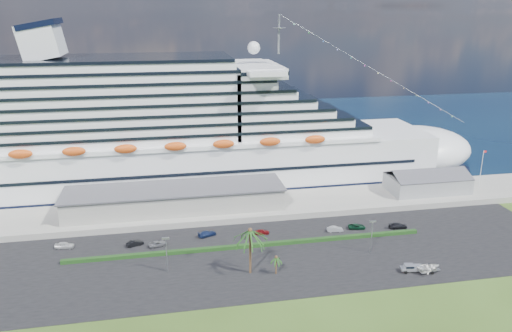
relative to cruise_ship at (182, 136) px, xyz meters
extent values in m
plane|color=#344A18|center=(21.53, -64.00, -16.69)|extent=(420.00, 420.00, 0.00)
cube|color=black|center=(21.53, -53.00, -16.63)|extent=(140.00, 38.00, 0.12)
cube|color=gray|center=(21.53, -24.00, -15.79)|extent=(240.00, 20.00, 1.80)
cube|color=black|center=(21.53, 66.00, -16.68)|extent=(420.00, 160.00, 0.02)
cube|color=silver|center=(1.53, 0.00, -8.69)|extent=(160.00, 30.00, 16.00)
ellipsoid|color=silver|center=(81.53, 0.00, -8.69)|extent=(40.00, 30.00, 16.00)
cube|color=black|center=(1.53, 0.00, -15.49)|extent=(164.00, 30.60, 2.40)
cube|color=silver|center=(-10.47, 0.00, 12.91)|extent=(128.00, 26.00, 24.80)
cube|color=silver|center=(24.33, 0.00, 20.71)|extent=(14.00, 38.00, 3.20)
cube|color=silver|center=(-38.47, 0.00, 30.31)|extent=(11.58, 14.00, 11.58)
cylinder|color=gray|center=(31.53, 0.00, 31.31)|extent=(0.70, 0.70, 12.00)
ellipsoid|color=#CC4913|center=(-2.47, -15.80, 1.11)|extent=(90.00, 2.40, 2.60)
ellipsoid|color=#CC4913|center=(-2.47, 15.80, 1.11)|extent=(90.00, 2.40, 2.60)
cube|color=black|center=(1.53, 0.00, -7.89)|extent=(144.00, 30.40, 0.90)
cube|color=gray|center=(-3.47, -24.00, -11.89)|extent=(60.00, 14.00, 6.00)
cube|color=#4C4C54|center=(-3.47, -24.00, -8.79)|extent=(61.00, 15.00, 0.40)
cube|color=gray|center=(73.53, -24.00, -12.49)|extent=(24.00, 12.00, 4.80)
cube|color=#4C4C54|center=(73.53, -27.00, -8.89)|extent=(24.00, 6.31, 2.74)
cube|color=#4C4C54|center=(73.53, -21.00, -8.89)|extent=(24.00, 6.31, 2.74)
cylinder|color=silver|center=(91.53, -24.00, -8.89)|extent=(0.16, 0.16, 12.00)
cube|color=red|center=(92.03, -24.00, -3.29)|extent=(1.00, 0.04, 0.70)
cube|color=black|center=(13.53, -48.00, -16.12)|extent=(88.00, 1.10, 0.90)
cylinder|color=gray|center=(-6.47, -56.00, -12.57)|extent=(0.24, 0.24, 8.00)
cube|color=gray|center=(-6.47, -56.00, -8.47)|extent=(1.60, 0.35, 0.35)
cylinder|color=gray|center=(41.53, -56.00, -12.57)|extent=(0.24, 0.24, 8.00)
cube|color=gray|center=(41.53, -56.00, -8.47)|extent=(1.60, 0.35, 0.35)
cylinder|color=#47301E|center=(11.53, -60.00, -11.44)|extent=(0.54, 0.54, 10.50)
sphere|color=#47301E|center=(11.53, -60.00, -6.19)|extent=(0.98, 0.98, 0.98)
cylinder|color=#47301E|center=(17.03, -61.50, -14.59)|extent=(0.35, 0.35, 4.20)
sphere|color=#47301E|center=(17.03, -61.50, -12.49)|extent=(0.73, 0.73, 0.73)
imported|color=silver|center=(-30.93, -39.94, -15.80)|extent=(4.71, 2.33, 1.54)
imported|color=black|center=(-14.11, -41.88, -15.89)|extent=(4.39, 2.79, 1.36)
imported|color=gray|center=(-8.54, -43.13, -15.95)|extent=(4.89, 3.16, 1.25)
imported|color=navy|center=(3.90, -39.81, -15.88)|extent=(5.18, 3.60, 1.39)
imported|color=maroon|center=(17.99, -41.28, -15.94)|extent=(3.80, 1.65, 1.28)
imported|color=#A7A9AE|center=(37.06, -43.33, -15.89)|extent=(4.30, 1.91, 1.37)
imported|color=#0C321F|center=(43.31, -42.77, -15.94)|extent=(4.89, 2.93, 1.27)
imported|color=black|center=(54.15, -44.55, -15.86)|extent=(5.03, 2.36, 1.42)
cylinder|color=black|center=(45.15, -67.00, -16.21)|extent=(0.76, 0.37, 0.72)
cylinder|color=black|center=(45.15, -65.28, -16.21)|extent=(0.76, 0.37, 0.72)
cylinder|color=black|center=(48.31, -67.00, -16.21)|extent=(0.76, 0.37, 0.72)
cylinder|color=black|center=(48.31, -65.28, -16.21)|extent=(0.76, 0.37, 0.72)
cube|color=#BABDC2|center=(46.87, -66.14, -15.90)|extent=(5.12, 2.62, 0.63)
cube|color=#BABDC2|center=(48.18, -66.14, -15.53)|extent=(2.44, 2.11, 0.50)
cube|color=#BABDC2|center=(46.23, -66.14, -15.26)|extent=(2.25, 2.03, 0.86)
cube|color=black|center=(46.23, -66.14, -15.17)|extent=(2.08, 2.05, 0.50)
cube|color=#BABDC2|center=(44.79, -66.14, -15.72)|extent=(1.10, 1.83, 0.32)
cube|color=gray|center=(50.41, -67.32, -15.97)|extent=(5.27, 2.64, 0.13)
cylinder|color=gray|center=(48.11, -67.32, -15.97)|extent=(2.39, 0.47, 0.09)
cylinder|color=black|center=(50.85, -68.30, -16.22)|extent=(0.73, 0.35, 0.70)
cylinder|color=black|center=(50.85, -66.34, -16.22)|extent=(0.73, 0.35, 0.70)
imported|color=silver|center=(50.41, -67.32, -15.33)|extent=(6.11, 4.80, 1.15)
camera|label=1|loc=(-5.56, -156.38, 39.75)|focal=35.00mm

